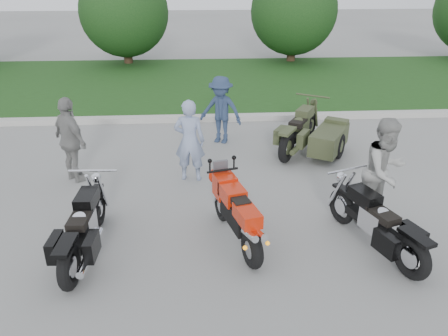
{
  "coord_description": "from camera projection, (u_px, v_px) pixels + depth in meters",
  "views": [
    {
      "loc": [
        -0.12,
        -5.53,
        3.88
      ],
      "look_at": [
        0.3,
        1.12,
        0.8
      ],
      "focal_mm": 35.0,
      "sensor_mm": 36.0,
      "label": 1
    }
  ],
  "objects": [
    {
      "name": "ground",
      "position": [
        209.0,
        247.0,
        6.64
      ],
      "size": [
        80.0,
        80.0,
        0.0
      ],
      "primitive_type": "plane",
      "color": "gray",
      "rests_on": "ground"
    },
    {
      "name": "curb",
      "position": [
        202.0,
        118.0,
        12.05
      ],
      "size": [
        60.0,
        0.3,
        0.15
      ],
      "primitive_type": "cube",
      "color": "#B7B5AC",
      "rests_on": "ground"
    },
    {
      "name": "grass_strip",
      "position": [
        200.0,
        82.0,
        15.81
      ],
      "size": [
        60.0,
        8.0,
        0.14
      ],
      "primitive_type": "cube",
      "color": "#23541C",
      "rests_on": "ground"
    },
    {
      "name": "tree_mid_left",
      "position": [
        124.0,
        12.0,
        17.78
      ],
      "size": [
        3.6,
        3.6,
        4.0
      ],
      "color": "#3F2B1C",
      "rests_on": "ground"
    },
    {
      "name": "tree_mid_right",
      "position": [
        294.0,
        11.0,
        18.18
      ],
      "size": [
        3.6,
        3.6,
        4.0
      ],
      "color": "#3F2B1C",
      "rests_on": "ground"
    },
    {
      "name": "sportbike_red",
      "position": [
        237.0,
        213.0,
        6.54
      ],
      "size": [
        0.69,
        1.86,
        0.9
      ],
      "rotation": [
        0.0,
        0.0,
        0.27
      ],
      "color": "black",
      "rests_on": "ground"
    },
    {
      "name": "cruiser_left",
      "position": [
        83.0,
        231.0,
        6.27
      ],
      "size": [
        0.38,
        2.18,
        0.84
      ],
      "rotation": [
        0.0,
        0.0,
        -0.04
      ],
      "color": "black",
      "rests_on": "ground"
    },
    {
      "name": "cruiser_right",
      "position": [
        379.0,
        226.0,
        6.4
      ],
      "size": [
        0.89,
        2.07,
        0.83
      ],
      "rotation": [
        0.0,
        0.0,
        0.34
      ],
      "color": "black",
      "rests_on": "ground"
    },
    {
      "name": "cruiser_sidecar",
      "position": [
        316.0,
        136.0,
        9.77
      ],
      "size": [
        1.84,
        2.21,
        0.91
      ],
      "rotation": [
        0.0,
        0.0,
        -0.55
      ],
      "color": "black",
      "rests_on": "ground"
    },
    {
      "name": "person_stripe",
      "position": [
        190.0,
        141.0,
        8.43
      ],
      "size": [
        0.65,
        0.48,
        1.64
      ],
      "primitive_type": "imported",
      "rotation": [
        0.0,
        0.0,
        3.0
      ],
      "color": "#8C9BBE",
      "rests_on": "ground"
    },
    {
      "name": "person_grey",
      "position": [
        384.0,
        172.0,
        7.0
      ],
      "size": [
        1.08,
        1.0,
        1.78
      ],
      "primitive_type": "imported",
      "rotation": [
        0.0,
        0.0,
        0.48
      ],
      "color": "#9B9B96",
      "rests_on": "ground"
    },
    {
      "name": "person_denim",
      "position": [
        221.0,
        110.0,
        10.29
      ],
      "size": [
        1.19,
        0.98,
        1.6
      ],
      "primitive_type": "imported",
      "rotation": [
        0.0,
        0.0,
        -0.45
      ],
      "color": "navy",
      "rests_on": "ground"
    },
    {
      "name": "person_back",
      "position": [
        71.0,
        140.0,
        8.38
      ],
      "size": [
        0.99,
        1.0,
        1.69
      ],
      "primitive_type": "imported",
      "rotation": [
        0.0,
        0.0,
        2.34
      ],
      "color": "gray",
      "rests_on": "ground"
    }
  ]
}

